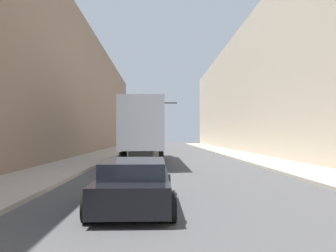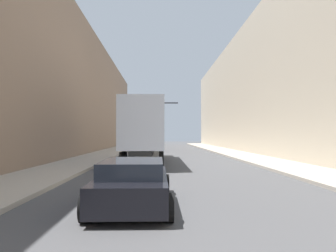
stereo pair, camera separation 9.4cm
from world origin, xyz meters
name	(u,v)px [view 1 (the left image)]	position (x,y,z in m)	size (l,w,h in m)	color
sidewalk_right	(238,155)	(6.40, 30.00, 0.07)	(3.17, 80.00, 0.15)	#B2A899
sidewalk_left	(101,155)	(-6.40, 30.00, 0.07)	(3.17, 80.00, 0.15)	#B2A899
building_right	(285,82)	(10.98, 30.00, 6.94)	(6.00, 80.00, 13.87)	beige
building_left	(52,86)	(-10.98, 30.00, 6.47)	(6.00, 80.00, 12.93)	#846B56
semi_truck	(146,130)	(-2.01, 22.78, 2.27)	(2.40, 14.32, 3.95)	#B2B7C1
sedan_car	(135,183)	(-1.75, 8.26, 0.61)	(2.01, 4.69, 1.24)	black
traffic_signal_gantry	(139,116)	(-3.27, 36.91, 4.09)	(5.85, 0.35, 5.91)	black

